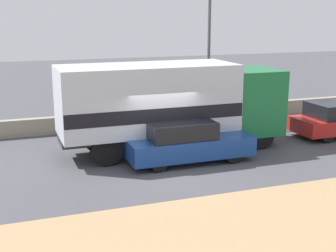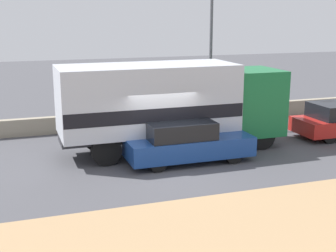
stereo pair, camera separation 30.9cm
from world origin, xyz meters
The scene contains 7 objects.
ground_plane centered at (0.00, 0.00, 0.00)m, with size 80.00×80.00×0.00m, color #47474C.
dirt_shoulder_foreground centered at (0.00, -6.31, 0.02)m, with size 60.00×6.57×0.04m.
stone_wall_backdrop centered at (0.00, 6.03, 0.38)m, with size 60.00×0.35×0.76m.
street_lamp centered at (3.73, 4.91, 4.38)m, with size 0.56×0.28×7.63m.
box_truck centered at (0.64, 1.81, 1.93)m, with size 8.73×2.60×3.39m.
car_hatchback centered at (0.80, 0.33, 0.74)m, with size 4.56×1.74×1.52m.
pedestrian centered at (6.89, 3.74, 0.83)m, with size 0.35×0.35×1.60m.
Camera 1 is at (-5.31, -14.67, 5.25)m, focal length 50.00 mm.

